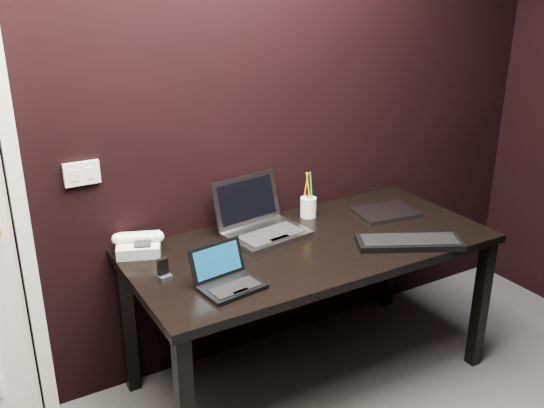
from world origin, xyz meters
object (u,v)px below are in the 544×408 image
desk_phone (139,245)px  desk (311,257)px  netbook (228,279)px  silver_laptop (262,225)px  closed_laptop (386,212)px  mobile_phone (164,271)px  pen_cup (308,206)px  ext_keyboard (409,242)px

desk_phone → desk: bearing=-21.9°
netbook → silver_laptop: bearing=45.9°
closed_laptop → mobile_phone: 1.25m
pen_cup → netbook: bearing=-146.4°
closed_laptop → pen_cup: size_ratio=1.40×
mobile_phone → pen_cup: size_ratio=0.37×
ext_keyboard → closed_laptop: 0.38m
desk_phone → pen_cup: (0.89, -0.02, 0.01)m
silver_laptop → ext_keyboard: bearing=-40.5°
netbook → silver_laptop: (0.37, 0.38, 0.02)m
desk → mobile_phone: 0.73m
desk → netbook: (-0.52, -0.18, 0.11)m
desk_phone → pen_cup: pen_cup is taller
ext_keyboard → desk_phone: (-1.10, 0.54, 0.03)m
desk → ext_keyboard: size_ratio=3.39×
netbook → mobile_phone: (-0.20, 0.19, 0.00)m
silver_laptop → closed_laptop: 0.69m
closed_laptop → desk_phone: size_ratio=1.40×
desk → mobile_phone: size_ratio=18.95×
silver_laptop → closed_laptop: (0.68, -0.11, -0.04)m
netbook → pen_cup: pen_cup is taller
desk_phone → mobile_phone: (0.01, -0.28, -0.01)m
desk → silver_laptop: (-0.16, 0.20, 0.13)m
ext_keyboard → mobile_phone: (-1.09, 0.26, 0.02)m
netbook → silver_laptop: silver_laptop is taller
desk → ext_keyboard: bearing=-34.0°
silver_laptop → ext_keyboard: (0.53, -0.45, -0.03)m
netbook → closed_laptop: 1.08m
desk → silver_laptop: silver_laptop is taller
netbook → silver_laptop: 0.53m
desk_phone → silver_laptop: bearing=-9.2°
desk → pen_cup: bearing=59.7°
ext_keyboard → silver_laptop: bearing=139.5°
closed_laptop → mobile_phone: size_ratio=3.73×
silver_laptop → closed_laptop: silver_laptop is taller
ext_keyboard → desk_phone: 1.23m
closed_laptop → mobile_phone: bearing=-176.1°
ext_keyboard → desk: bearing=146.0°
mobile_phone → ext_keyboard: bearing=-13.4°
mobile_phone → pen_cup: pen_cup is taller
netbook → closed_laptop: bearing=14.7°
silver_laptop → desk_phone: (-0.58, 0.09, -0.01)m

